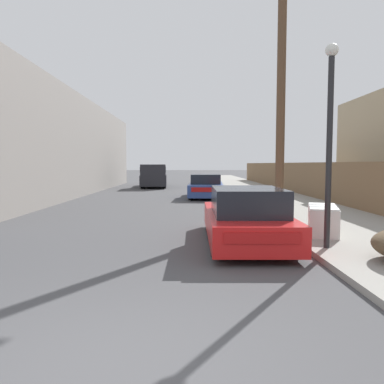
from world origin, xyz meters
TOP-DOWN VIEW (x-y plane):
  - ground_plane at (0.00, 0.00)m, footprint 220.00×220.00m
  - sidewalk_curb at (5.30, 23.50)m, footprint 4.20×63.00m
  - discarded_fridge at (4.08, 6.13)m, footprint 1.12×1.76m
  - parked_sports_car_red at (2.06, 5.56)m, footprint 1.83×4.54m
  - car_parked_mid at (1.71, 17.49)m, footprint 2.07×4.62m
  - pickup_truck at (-1.97, 26.43)m, footprint 2.28×5.99m
  - utility_pole at (3.89, 9.81)m, footprint 1.80×0.30m
  - street_lamp at (3.59, 4.53)m, footprint 0.26×0.26m
  - wooden_fence at (7.25, 18.38)m, footprint 0.08×39.40m
  - building_left_block at (-8.79, 20.29)m, footprint 7.00×26.46m

SIDE VIEW (x-z plane):
  - ground_plane at x=0.00m, z-range 0.00..0.00m
  - sidewalk_curb at x=5.30m, z-range 0.00..0.12m
  - discarded_fridge at x=4.08m, z-range 0.11..0.83m
  - parked_sports_car_red at x=2.06m, z-range -0.06..1.26m
  - car_parked_mid at x=1.71m, z-range -0.03..1.27m
  - pickup_truck at x=-1.97m, z-range 0.00..1.81m
  - wooden_fence at x=7.25m, z-range 0.12..1.94m
  - street_lamp at x=3.59m, z-range 0.49..4.63m
  - building_left_block at x=-8.79m, z-range 0.00..5.76m
  - utility_pole at x=3.89m, z-range 0.23..9.12m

